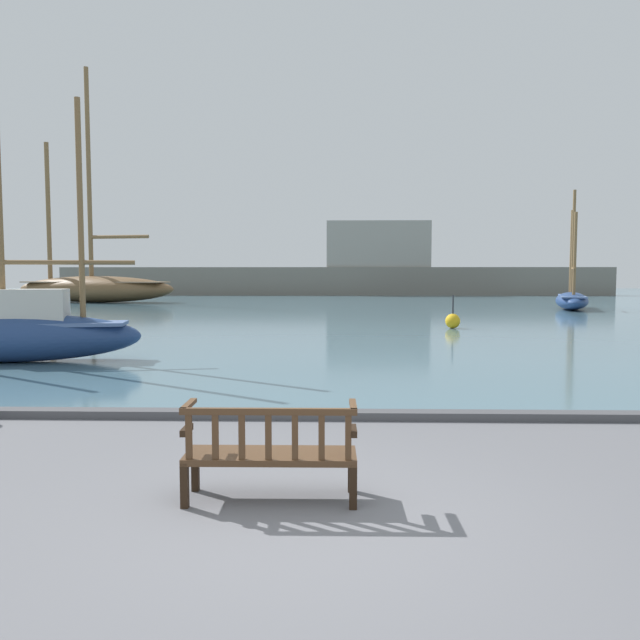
# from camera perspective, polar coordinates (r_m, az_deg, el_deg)

# --- Properties ---
(ground_plane) EXTENTS (160.00, 160.00, 0.00)m
(ground_plane) POSITION_cam_1_polar(r_m,az_deg,el_deg) (5.59, -0.66, -18.09)
(ground_plane) COLOR slate
(harbor_water) EXTENTS (100.00, 80.00, 0.08)m
(harbor_water) POSITION_cam_1_polar(r_m,az_deg,el_deg) (49.21, 1.31, 1.81)
(harbor_water) COLOR slate
(harbor_water) RESTS_ON ground
(quay_edge_kerb) EXTENTS (40.00, 0.30, 0.12)m
(quay_edge_kerb) POSITION_cam_1_polar(r_m,az_deg,el_deg) (9.25, 0.27, -8.65)
(quay_edge_kerb) COLOR #4C4C50
(quay_edge_kerb) RESTS_ON ground
(park_bench) EXTENTS (1.60, 0.53, 0.92)m
(park_bench) POSITION_cam_1_polar(r_m,az_deg,el_deg) (5.95, -4.55, -11.90)
(park_bench) COLOR black
(park_bench) RESTS_ON ground
(sailboat_nearest_starboard) EXTENTS (12.23, 4.94, 16.54)m
(sailboat_nearest_starboard) POSITION_cam_1_polar(r_m,az_deg,el_deg) (47.70, -19.88, 2.98)
(sailboat_nearest_starboard) COLOR brown
(sailboat_nearest_starboard) RESTS_ON harbor_water
(sailboat_distant_harbor) EXTENTS (3.55, 6.48, 6.85)m
(sailboat_distant_harbor) POSITION_cam_1_polar(r_m,az_deg,el_deg) (38.82, 22.03, 1.85)
(sailboat_distant_harbor) COLOR navy
(sailboat_distant_harbor) RESTS_ON harbor_water
(sailboat_mid_starboard) EXTENTS (6.82, 2.41, 7.22)m
(sailboat_mid_starboard) POSITION_cam_1_polar(r_m,az_deg,el_deg) (16.09, -26.29, -0.89)
(sailboat_mid_starboard) COLOR navy
(sailboat_mid_starboard) RESTS_ON harbor_water
(channel_buoy) EXTENTS (0.56, 0.56, 1.26)m
(channel_buoy) POSITION_cam_1_polar(r_m,az_deg,el_deg) (23.91, 12.04, -0.07)
(channel_buoy) COLOR gold
(channel_buoy) RESTS_ON harbor_water
(far_breakwater) EXTENTS (52.46, 2.40, 7.14)m
(far_breakwater) POSITION_cam_1_polar(r_m,az_deg,el_deg) (60.01, 2.14, 4.20)
(far_breakwater) COLOR slate
(far_breakwater) RESTS_ON ground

